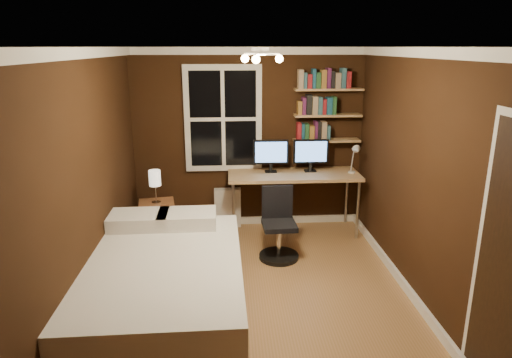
{
  "coord_description": "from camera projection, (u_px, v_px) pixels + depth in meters",
  "views": [
    {
      "loc": [
        -0.29,
        -4.18,
        2.5
      ],
      "look_at": [
        -0.0,
        0.45,
        1.15
      ],
      "focal_mm": 32.0,
      "sensor_mm": 36.0,
      "label": 1
    }
  ],
  "objects": [
    {
      "name": "floor",
      "position": [
        259.0,
        298.0,
        4.73
      ],
      "size": [
        4.2,
        4.2,
        0.0
      ],
      "primitive_type": "plane",
      "color": "olive",
      "rests_on": "ground"
    },
    {
      "name": "wall_back",
      "position": [
        249.0,
        140.0,
        6.39
      ],
      "size": [
        3.2,
        0.04,
        2.5
      ],
      "primitive_type": "cube",
      "color": "black",
      "rests_on": "ground"
    },
    {
      "name": "wall_left",
      "position": [
        89.0,
        185.0,
        4.28
      ],
      "size": [
        0.04,
        4.2,
        2.5
      ],
      "primitive_type": "cube",
      "color": "black",
      "rests_on": "ground"
    },
    {
      "name": "wall_right",
      "position": [
        421.0,
        179.0,
        4.47
      ],
      "size": [
        0.04,
        4.2,
        2.5
      ],
      "primitive_type": "cube",
      "color": "black",
      "rests_on": "ground"
    },
    {
      "name": "ceiling",
      "position": [
        259.0,
        47.0,
        4.03
      ],
      "size": [
        3.2,
        4.2,
        0.02
      ],
      "primitive_type": "cube",
      "color": "white",
      "rests_on": "wall_back"
    },
    {
      "name": "window",
      "position": [
        223.0,
        119.0,
        6.25
      ],
      "size": [
        1.06,
        0.06,
        1.46
      ],
      "primitive_type": "cube",
      "color": "white",
      "rests_on": "wall_back"
    },
    {
      "name": "door",
      "position": [
        512.0,
        276.0,
        3.05
      ],
      "size": [
        0.03,
        0.82,
        2.05
      ],
      "primitive_type": null,
      "color": "black",
      "rests_on": "ground"
    },
    {
      "name": "ceiling_fixture",
      "position": [
        260.0,
        59.0,
        3.96
      ],
      "size": [
        0.44,
        0.44,
        0.18
      ],
      "primitive_type": null,
      "color": "beige",
      "rests_on": "ceiling"
    },
    {
      "name": "bookshelf_lower",
      "position": [
        326.0,
        140.0,
        6.34
      ],
      "size": [
        0.92,
        0.22,
        0.03
      ],
      "primitive_type": "cube",
      "color": "#AA8352",
      "rests_on": "wall_back"
    },
    {
      "name": "books_row_lower",
      "position": [
        327.0,
        131.0,
        6.3
      ],
      "size": [
        0.48,
        0.16,
        0.23
      ],
      "primitive_type": null,
      "color": "maroon",
      "rests_on": "bookshelf_lower"
    },
    {
      "name": "bookshelf_middle",
      "position": [
        328.0,
        115.0,
        6.24
      ],
      "size": [
        0.92,
        0.22,
        0.03
      ],
      "primitive_type": "cube",
      "color": "#AA8352",
      "rests_on": "wall_back"
    },
    {
      "name": "books_row_middle",
      "position": [
        328.0,
        106.0,
        6.21
      ],
      "size": [
        0.48,
        0.16,
        0.23
      ],
      "primitive_type": null,
      "color": "navy",
      "rests_on": "bookshelf_middle"
    },
    {
      "name": "bookshelf_upper",
      "position": [
        329.0,
        89.0,
        6.14
      ],
      "size": [
        0.92,
        0.22,
        0.03
      ],
      "primitive_type": "cube",
      "color": "#AA8352",
      "rests_on": "wall_back"
    },
    {
      "name": "books_row_upper",
      "position": [
        329.0,
        79.0,
        6.11
      ],
      "size": [
        0.66,
        0.16,
        0.23
      ],
      "primitive_type": null,
      "color": "#22502A",
      "rests_on": "bookshelf_upper"
    },
    {
      "name": "bed",
      "position": [
        155.0,
        286.0,
        4.3
      ],
      "size": [
        1.65,
        2.27,
        0.76
      ],
      "rotation": [
        0.0,
        0.0,
        0.02
      ],
      "color": "brown",
      "rests_on": "ground"
    },
    {
      "name": "nightstand",
      "position": [
        158.0,
        223.0,
        5.97
      ],
      "size": [
        0.51,
        0.51,
        0.56
      ],
      "primitive_type": "cube",
      "rotation": [
        0.0,
        0.0,
        0.16
      ],
      "color": "brown",
      "rests_on": "ground"
    },
    {
      "name": "bedside_lamp",
      "position": [
        155.0,
        187.0,
        5.83
      ],
      "size": [
        0.15,
        0.15,
        0.44
      ],
      "primitive_type": null,
      "color": "beige",
      "rests_on": "nightstand"
    },
    {
      "name": "radiator",
      "position": [
        228.0,
        208.0,
        6.54
      ],
      "size": [
        0.37,
        0.13,
        0.56
      ],
      "primitive_type": "cube",
      "color": "silver",
      "rests_on": "ground"
    },
    {
      "name": "desk",
      "position": [
        294.0,
        178.0,
        6.21
      ],
      "size": [
        1.78,
        0.67,
        0.85
      ],
      "color": "#AA8352",
      "rests_on": "ground"
    },
    {
      "name": "monitor_left",
      "position": [
        271.0,
        156.0,
        6.2
      ],
      "size": [
        0.48,
        0.12,
        0.45
      ],
      "primitive_type": null,
      "color": "black",
      "rests_on": "desk"
    },
    {
      "name": "monitor_right",
      "position": [
        311.0,
        155.0,
        6.24
      ],
      "size": [
        0.48,
        0.12,
        0.45
      ],
      "primitive_type": null,
      "color": "black",
      "rests_on": "desk"
    },
    {
      "name": "desk_lamp",
      "position": [
        354.0,
        158.0,
        6.09
      ],
      "size": [
        0.14,
        0.32,
        0.44
      ],
      "primitive_type": null,
      "color": "silver",
      "rests_on": "desk"
    },
    {
      "name": "office_chair",
      "position": [
        279.0,
        233.0,
        5.56
      ],
      "size": [
        0.49,
        0.49,
        0.88
      ],
      "rotation": [
        0.0,
        0.0,
        0.05
      ],
      "color": "black",
      "rests_on": "ground"
    }
  ]
}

